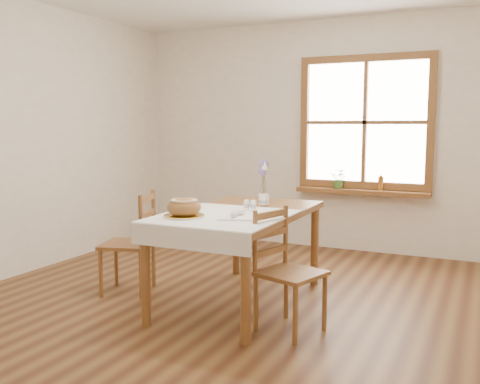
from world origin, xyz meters
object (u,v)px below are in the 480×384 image
object	(u,v)px
chair_left	(127,243)
chair_right	(291,271)
dining_table	(240,221)
flower_vase	(264,200)
bread_plate	(184,216)

from	to	relation	value
chair_left	chair_right	world-z (taller)	chair_left
dining_table	flower_vase	bearing A→B (deg)	77.66
chair_right	bread_plate	size ratio (longest dim) A/B	2.94
chair_right	bread_plate	distance (m)	0.87
chair_right	flower_vase	size ratio (longest dim) A/B	8.98
chair_right	flower_vase	xyz separation A→B (m)	(-0.50, 0.71, 0.37)
bread_plate	flower_vase	bearing A→B (deg)	70.08
dining_table	chair_left	xyz separation A→B (m)	(-0.98, -0.16, -0.23)
chair_left	flower_vase	bearing A→B (deg)	97.39
dining_table	bread_plate	world-z (taller)	bread_plate
chair_left	bread_plate	distance (m)	0.89
chair_right	dining_table	bearing A→B (deg)	73.06
dining_table	bread_plate	xyz separation A→B (m)	(-0.22, -0.48, 0.10)
dining_table	chair_left	world-z (taller)	chair_left
chair_left	chair_right	distance (m)	1.57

